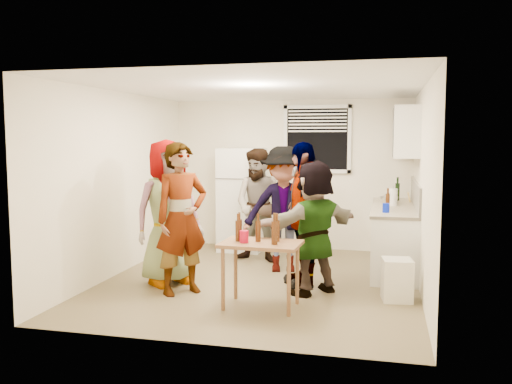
% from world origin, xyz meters
% --- Properties ---
extents(room, '(4.00, 4.50, 2.50)m').
position_xyz_m(room, '(0.00, 0.00, 0.00)').
color(room, white).
rests_on(room, ground).
extents(window, '(1.12, 0.10, 1.06)m').
position_xyz_m(window, '(0.45, 2.21, 1.85)').
color(window, white).
rests_on(window, room).
extents(refrigerator, '(0.70, 0.70, 1.70)m').
position_xyz_m(refrigerator, '(-0.75, 1.88, 0.85)').
color(refrigerator, white).
rests_on(refrigerator, ground).
extents(counter_lower, '(0.60, 2.20, 0.86)m').
position_xyz_m(counter_lower, '(1.70, 1.15, 0.43)').
color(counter_lower, white).
rests_on(counter_lower, ground).
extents(countertop, '(0.64, 2.22, 0.04)m').
position_xyz_m(countertop, '(1.70, 1.15, 0.88)').
color(countertop, '#BBAF95').
rests_on(countertop, counter_lower).
extents(backsplash, '(0.03, 2.20, 0.36)m').
position_xyz_m(backsplash, '(1.99, 1.15, 1.08)').
color(backsplash, '#B9B3A8').
rests_on(backsplash, countertop).
extents(upper_cabinets, '(0.34, 1.60, 0.70)m').
position_xyz_m(upper_cabinets, '(1.83, 1.35, 1.95)').
color(upper_cabinets, white).
rests_on(upper_cabinets, room).
extents(kettle, '(0.30, 0.28, 0.20)m').
position_xyz_m(kettle, '(1.65, 1.49, 0.90)').
color(kettle, silver).
rests_on(kettle, countertop).
extents(paper_towel, '(0.11, 0.11, 0.24)m').
position_xyz_m(paper_towel, '(1.68, 1.21, 0.90)').
color(paper_towel, white).
rests_on(paper_towel, countertop).
extents(wine_bottle, '(0.07, 0.07, 0.27)m').
position_xyz_m(wine_bottle, '(1.75, 1.88, 0.90)').
color(wine_bottle, black).
rests_on(wine_bottle, countertop).
extents(beer_bottle_counter, '(0.06, 0.06, 0.22)m').
position_xyz_m(beer_bottle_counter, '(1.60, 0.76, 0.90)').
color(beer_bottle_counter, '#47230C').
rests_on(beer_bottle_counter, countertop).
extents(blue_cup, '(0.09, 0.09, 0.12)m').
position_xyz_m(blue_cup, '(1.58, 0.44, 0.90)').
color(blue_cup, '#081ED2').
rests_on(blue_cup, countertop).
extents(picture_frame, '(0.02, 0.17, 0.14)m').
position_xyz_m(picture_frame, '(1.92, 1.76, 0.97)').
color(picture_frame, '#ECBF59').
rests_on(picture_frame, countertop).
extents(trash_bin, '(0.37, 0.37, 0.49)m').
position_xyz_m(trash_bin, '(1.72, -0.46, 0.25)').
color(trash_bin, silver).
rests_on(trash_bin, ground).
extents(serving_table, '(0.89, 0.62, 0.73)m').
position_xyz_m(serving_table, '(0.24, -1.06, 0.00)').
color(serving_table, brown).
rests_on(serving_table, ground).
extents(beer_bottle_table, '(0.07, 0.07, 0.25)m').
position_xyz_m(beer_bottle_table, '(0.41, -1.15, 0.73)').
color(beer_bottle_table, '#47230C').
rests_on(beer_bottle_table, serving_table).
extents(red_cup, '(0.10, 0.10, 0.13)m').
position_xyz_m(red_cup, '(0.07, -1.12, 0.73)').
color(red_cup, '#BD0A2B').
rests_on(red_cup, serving_table).
extents(guest_grey, '(1.99, 1.90, 0.59)m').
position_xyz_m(guest_grey, '(-1.13, -0.36, 0.00)').
color(guest_grey, gray).
rests_on(guest_grey, ground).
extents(guest_stripe, '(1.78, 1.74, 0.44)m').
position_xyz_m(guest_stripe, '(-0.80, -0.75, 0.00)').
color(guest_stripe, '#141933').
rests_on(guest_stripe, ground).
extents(guest_back_left, '(1.07, 1.81, 0.65)m').
position_xyz_m(guest_back_left, '(-0.26, 1.11, 0.00)').
color(guest_back_left, brown).
rests_on(guest_back_left, ground).
extents(guest_back_right, '(1.47, 1.95, 0.65)m').
position_xyz_m(guest_back_right, '(0.19, 0.62, 0.00)').
color(guest_back_right, '#46464C').
rests_on(guest_back_right, ground).
extents(guest_black, '(2.10, 1.74, 0.44)m').
position_xyz_m(guest_black, '(0.56, -0.04, 0.00)').
color(guest_black, black).
rests_on(guest_black, ground).
extents(guest_orange, '(2.20, 2.19, 0.48)m').
position_xyz_m(guest_orange, '(0.74, -0.38, 0.00)').
color(guest_orange, '#E97356').
rests_on(guest_orange, ground).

